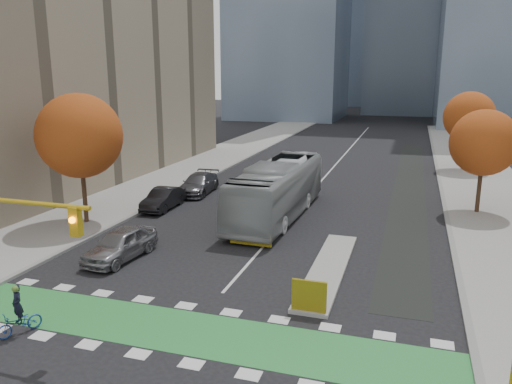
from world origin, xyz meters
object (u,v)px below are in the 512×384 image
Objects in this scene: cyclist at (19,318)px; tree_west at (80,136)px; parked_car_a at (120,244)px; tree_east_far at (469,117)px; parked_car_c at (198,184)px; tree_east_near at (484,143)px; bus at (278,190)px; parked_car_b at (163,199)px; hazard_board at (309,296)px.

tree_west is at bearing 141.00° from cyclist.
parked_car_a is (5.49, -4.73, -4.82)m from tree_west.
tree_east_far is 3.97× the size of cyclist.
tree_east_near is at bearing -3.11° from parked_car_c.
bus reaches higher than parked_car_b.
parked_car_a is 0.88× the size of parked_car_c.
bus reaches higher than parked_car_a.
tree_east_far is 24.87m from bus.
tree_west is at bearing -124.36° from parked_car_b.
tree_east_far is 0.58× the size of bus.
tree_east_far is at bearing 33.82° from parked_car_c.
cyclist is 0.43× the size of parked_car_b.
parked_car_a is at bearing -76.67° from parked_car_b.
tree_east_far is at bearing 63.43° from parked_car_a.
parked_car_c is (-20.53, -0.31, -4.09)m from tree_east_near.
tree_east_far reaches higher than cyclist.
hazard_board is at bearing -11.13° from parked_car_a.
hazard_board is 18.44m from tree_west.
parked_car_c is at bearing 121.71° from cyclist.
tree_east_far is 1.72× the size of parked_car_b.
parked_car_a reaches higher than hazard_board.
cyclist is at bearing -104.24° from bus.
parked_car_b is at bearing 110.05° from parked_car_a.
tree_east_near is 1.59× the size of parked_car_b.
bus is at bearing 25.24° from tree_west.
parked_car_a reaches higher than parked_car_b.
parked_car_c is (-12.53, 17.49, -0.03)m from hazard_board.
tree_east_near is 24.00m from parked_car_a.
parked_car_c is at bearing -142.22° from tree_east_far.
hazard_board is 0.73× the size of cyclist.
parked_car_c is at bearing -179.15° from tree_east_near.
hazard_board is 18.00m from parked_car_b.
tree_east_near is at bearing 65.80° from hazard_board.
bus is 2.97× the size of parked_car_b.
tree_east_far is at bearing 58.90° from bus.
tree_east_near is at bearing 21.87° from bus.
parked_car_b is at bearing 125.21° from cyclist.
tree_east_far is at bearing 75.88° from hazard_board.
cyclist is at bearing -128.44° from tree_east_near.
tree_east_near is 0.92× the size of tree_east_far.
tree_west reaches higher than tree_east_near.
bus is at bearing -33.76° from parked_car_c.
parked_car_b is 5.06m from parked_car_c.
parked_car_b is (-21.50, -21.35, -4.51)m from tree_east_far.
cyclist is 22.36m from parked_car_c.
cyclist is (6.14, -12.50, -4.97)m from tree_west.
tree_east_far is (24.50, 26.00, -0.38)m from tree_west.
tree_east_far reaches higher than parked_car_a.
cyclist reaches higher than parked_car_c.
bus is 8.29m from parked_car_b.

